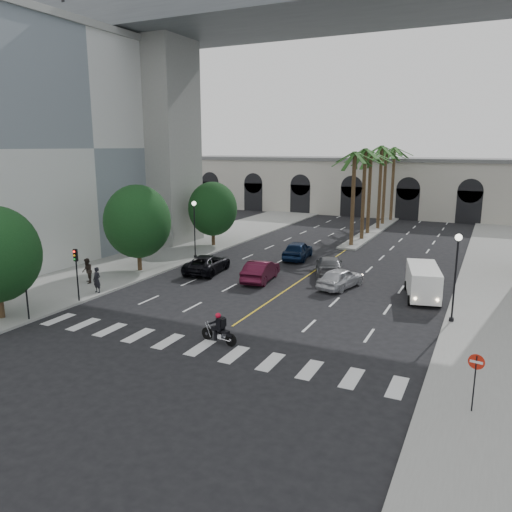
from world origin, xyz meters
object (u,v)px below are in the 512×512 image
(pedestrian_b, at_px, (87,271))
(pedestrian_a, at_px, (97,280))
(car_d, at_px, (329,266))
(lamp_post_right, at_px, (456,270))
(cargo_van, at_px, (423,281))
(car_e, at_px, (298,250))
(do_not_enter_sign, at_px, (475,371))
(car_a, at_px, (340,278))
(traffic_signal_near, at_px, (25,281))
(traffic_signal_far, at_px, (76,266))
(motorcycle_rider, at_px, (220,330))
(car_b, at_px, (261,271))
(car_c, at_px, (207,264))
(lamp_post_left_far, at_px, (194,225))

(pedestrian_b, bearing_deg, pedestrian_a, 8.80)
(car_d, height_order, pedestrian_a, pedestrian_a)
(lamp_post_right, relative_size, cargo_van, 0.98)
(car_e, height_order, pedestrian_b, pedestrian_b)
(car_e, relative_size, do_not_enter_sign, 1.99)
(car_a, bearing_deg, traffic_signal_near, 59.72)
(pedestrian_a, xyz_separation_m, pedestrian_b, (-2.41, 1.57, 0.04))
(cargo_van, relative_size, do_not_enter_sign, 2.19)
(traffic_signal_near, height_order, traffic_signal_far, same)
(motorcycle_rider, bearing_deg, car_b, 115.25)
(car_d, bearing_deg, traffic_signal_near, 34.82)
(car_b, height_order, car_c, car_b)
(car_b, distance_m, car_d, 5.83)
(do_not_enter_sign, bearing_deg, traffic_signal_far, 179.50)
(traffic_signal_far, bearing_deg, traffic_signal_near, -90.00)
(lamp_post_right, height_order, traffic_signal_near, lamp_post_right)
(lamp_post_right, bearing_deg, cargo_van, 117.03)
(car_c, bearing_deg, traffic_signal_near, 70.00)
(lamp_post_right, xyz_separation_m, do_not_enter_sign, (1.60, -10.53, -1.40))
(car_b, distance_m, pedestrian_b, 13.04)
(lamp_post_left_far, bearing_deg, car_c, -46.57)
(lamp_post_right, height_order, traffic_signal_far, lamp_post_right)
(traffic_signal_far, distance_m, pedestrian_a, 2.46)
(lamp_post_left_far, distance_m, car_c, 5.77)
(do_not_enter_sign, bearing_deg, cargo_van, 113.37)
(car_c, xyz_separation_m, cargo_van, (16.97, 0.19, 0.49))
(lamp_post_right, bearing_deg, traffic_signal_far, -164.02)
(lamp_post_left_far, distance_m, traffic_signal_near, 18.51)
(cargo_van, bearing_deg, car_b, 170.42)
(car_c, xyz_separation_m, do_not_enter_sign, (20.82, -14.74, 1.08))
(car_b, bearing_deg, pedestrian_a, 36.28)
(cargo_van, bearing_deg, traffic_signal_near, -156.60)
(motorcycle_rider, height_order, car_d, motorcycle_rider)
(motorcycle_rider, height_order, car_a, motorcycle_rider)
(car_e, distance_m, do_not_enter_sign, 27.65)
(car_b, xyz_separation_m, do_not_enter_sign, (15.75, -14.29, 1.01))
(motorcycle_rider, bearing_deg, lamp_post_right, 48.07)
(motorcycle_rider, height_order, car_e, car_e)
(car_d, relative_size, pedestrian_a, 2.91)
(cargo_van, bearing_deg, traffic_signal_far, -164.62)
(lamp_post_right, distance_m, motorcycle_rider, 13.95)
(car_c, bearing_deg, car_e, -128.73)
(lamp_post_right, distance_m, pedestrian_b, 25.58)
(traffic_signal_far, relative_size, motorcycle_rider, 1.60)
(traffic_signal_far, relative_size, car_e, 0.73)
(traffic_signal_near, height_order, do_not_enter_sign, traffic_signal_near)
(car_a, xyz_separation_m, car_d, (-1.87, 3.28, 0.01))
(lamp_post_right, height_order, motorcycle_rider, lamp_post_right)
(pedestrian_b, bearing_deg, motorcycle_rider, 21.07)
(traffic_signal_near, relative_size, car_d, 0.69)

